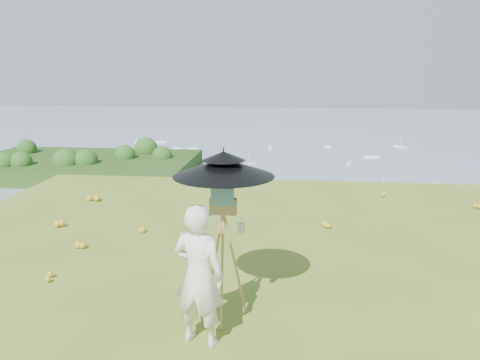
# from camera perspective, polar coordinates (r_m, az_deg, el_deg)

# --- Properties ---
(ground) EXTENTS (14.00, 14.00, 0.00)m
(ground) POSITION_cam_1_polar(r_m,az_deg,el_deg) (6.69, 7.42, -13.94)
(ground) COLOR #577320
(ground) RESTS_ON ground
(shoreline_tier) EXTENTS (170.00, 28.00, 8.00)m
(shoreline_tier) POSITION_cam_1_polar(r_m,az_deg,el_deg) (89.88, 5.59, -12.45)
(shoreline_tier) COLOR #736B5C
(shoreline_tier) RESTS_ON bay_water
(bay_water) EXTENTS (700.00, 700.00, 0.00)m
(bay_water) POSITION_cam_1_polar(r_m,az_deg,el_deg) (248.72, 5.91, 4.74)
(bay_water) COLOR #778EAB
(bay_water) RESTS_ON ground
(peninsula) EXTENTS (90.00, 60.00, 12.00)m
(peninsula) POSITION_cam_1_polar(r_m,az_deg,el_deg) (180.34, -18.72, 2.43)
(peninsula) COLOR #1A380F
(peninsula) RESTS_ON bay_water
(slope_trees) EXTENTS (110.00, 50.00, 6.00)m
(slope_trees) POSITION_cam_1_polar(r_m,az_deg,el_deg) (44.75, 5.79, -10.49)
(slope_trees) COLOR #244916
(slope_trees) RESTS_ON forest_slope
(harbor_town) EXTENTS (110.00, 22.00, 5.00)m
(harbor_town) POSITION_cam_1_polar(r_m,az_deg,el_deg) (87.25, 5.69, -8.60)
(harbor_town) COLOR silver
(harbor_town) RESTS_ON shoreline_tier
(moored_boats) EXTENTS (140.00, 140.00, 0.70)m
(moored_boats) POSITION_cam_1_polar(r_m,az_deg,el_deg) (171.37, 1.66, 1.00)
(moored_boats) COLOR white
(moored_boats) RESTS_ON bay_water
(wildflowers) EXTENTS (10.00, 10.50, 0.12)m
(wildflowers) POSITION_cam_1_polar(r_m,az_deg,el_deg) (6.89, 7.39, -12.55)
(wildflowers) COLOR gold
(wildflowers) RESTS_ON ground
(painter) EXTENTS (0.68, 0.54, 1.65)m
(painter) POSITION_cam_1_polar(r_m,az_deg,el_deg) (5.32, -5.07, -11.52)
(painter) COLOR white
(painter) RESTS_ON ground
(field_easel) EXTENTS (0.65, 0.65, 1.70)m
(field_easel) POSITION_cam_1_polar(r_m,az_deg,el_deg) (5.80, -2.00, -9.04)
(field_easel) COLOR #9C7441
(field_easel) RESTS_ON ground
(sun_umbrella) EXTENTS (1.46, 1.46, 0.77)m
(sun_umbrella) POSITION_cam_1_polar(r_m,az_deg,el_deg) (5.54, -1.99, 0.04)
(sun_umbrella) COLOR black
(sun_umbrella) RESTS_ON field_easel
(painter_cap) EXTENTS (0.21, 0.24, 0.10)m
(painter_cap) POSITION_cam_1_polar(r_m,az_deg,el_deg) (5.04, -5.26, -3.46)
(painter_cap) COLOR #CF727B
(painter_cap) RESTS_ON painter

